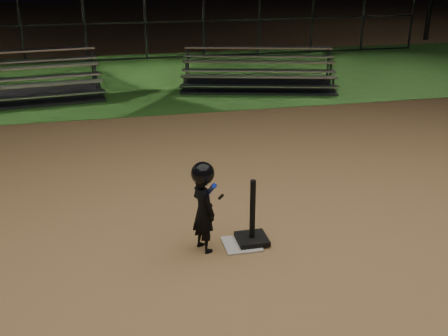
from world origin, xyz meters
TOP-DOWN VIEW (x-y plane):
  - ground at (0.00, 0.00)m, footprint 80.00×80.00m
  - grass_strip at (0.00, 10.00)m, footprint 60.00×8.00m
  - home_plate at (0.00, 0.00)m, footprint 0.45×0.45m
  - batting_tee at (0.14, 0.03)m, footprint 0.38×0.38m
  - child_batter at (-0.48, 0.01)m, footprint 0.42×0.65m
  - bleacher_left at (-3.86, 8.24)m, footprint 4.74×2.71m
  - bleacher_right at (2.58, 8.16)m, footprint 4.45×2.97m
  - backstop_fence at (0.00, 13.00)m, footprint 20.08×0.08m

SIDE VIEW (x-z plane):
  - ground at x=0.00m, z-range 0.00..0.00m
  - grass_strip at x=0.00m, z-range 0.00..0.01m
  - home_plate at x=0.00m, z-range 0.00..0.02m
  - batting_tee at x=0.14m, z-range -0.24..0.60m
  - bleacher_right at x=2.58m, z-range -0.29..0.71m
  - bleacher_left at x=-3.86m, z-range -0.32..0.78m
  - child_batter at x=-0.48m, z-range 0.04..1.19m
  - backstop_fence at x=0.00m, z-range 0.00..2.50m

